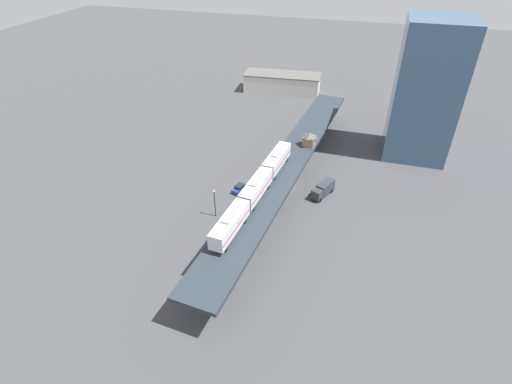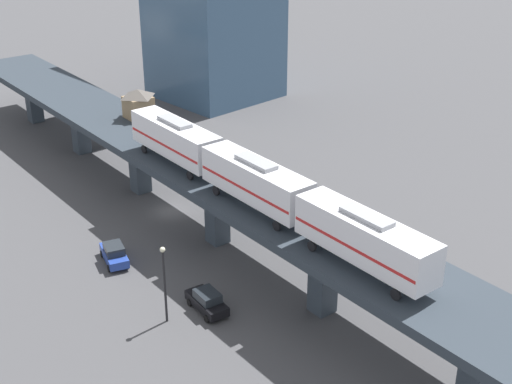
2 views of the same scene
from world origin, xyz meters
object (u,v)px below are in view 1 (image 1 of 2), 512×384
(street_car_black, at_px, (228,218))
(street_lamp, at_px, (215,201))
(warehouse_building, at_px, (282,83))
(office_tower, at_px, (426,91))
(subway_train, at_px, (256,188))
(delivery_truck, at_px, (323,189))
(street_car_blue, at_px, (240,188))
(signal_hut, at_px, (309,139))

(street_car_black, bearing_deg, street_lamp, 161.11)
(warehouse_building, bearing_deg, office_tower, -38.14)
(subway_train, height_order, warehouse_building, subway_train)
(street_car_black, height_order, street_lamp, street_lamp)
(delivery_truck, distance_m, warehouse_building, 69.98)
(subway_train, distance_m, street_car_blue, 16.19)
(warehouse_building, bearing_deg, street_car_blue, -85.10)
(delivery_truck, bearing_deg, warehouse_building, 111.49)
(street_car_black, bearing_deg, office_tower, 48.48)
(street_lamp, height_order, warehouse_building, street_lamp)
(subway_train, xyz_separation_m, warehouse_building, (-13.37, 80.54, -6.35))
(subway_train, xyz_separation_m, street_car_black, (-6.26, -0.64, -8.82))
(signal_hut, bearing_deg, street_car_blue, -133.20)
(warehouse_building, height_order, office_tower, office_tower)
(street_lamp, distance_m, warehouse_building, 80.13)
(street_lamp, xyz_separation_m, warehouse_building, (-3.77, 80.03, -0.70))
(subway_train, xyz_separation_m, signal_hut, (6.36, 26.05, -0.74))
(subway_train, relative_size, street_lamp, 5.37)
(signal_hut, distance_m, delivery_truck, 14.15)
(delivery_truck, bearing_deg, subway_train, -128.45)
(signal_hut, bearing_deg, street_lamp, -122.01)
(street_car_blue, bearing_deg, delivery_truck, 11.74)
(subway_train, distance_m, delivery_truck, 21.27)
(delivery_truck, bearing_deg, street_lamp, -145.66)
(street_car_blue, bearing_deg, street_lamp, -101.27)
(warehouse_building, bearing_deg, subway_train, -80.57)
(delivery_truck, height_order, street_lamp, street_lamp)
(street_car_black, relative_size, street_lamp, 0.67)
(street_car_blue, relative_size, street_car_black, 1.02)
(subway_train, xyz_separation_m, office_tower, (33.22, 43.95, 8.24))
(warehouse_building, xyz_separation_m, office_tower, (46.60, -36.58, 14.59))
(subway_train, relative_size, office_tower, 1.04)
(office_tower, bearing_deg, street_lamp, -134.59)
(street_car_blue, xyz_separation_m, street_car_black, (1.18, -11.99, 0.00))
(street_car_black, bearing_deg, subway_train, 5.85)
(delivery_truck, xyz_separation_m, street_lamp, (-21.86, -14.93, 2.35))
(signal_hut, distance_m, street_car_black, 30.62)
(signal_hut, height_order, street_car_black, signal_hut)
(subway_train, height_order, delivery_truck, subway_train)
(street_lamp, distance_m, office_tower, 62.57)
(delivery_truck, bearing_deg, signal_hut, 119.03)
(street_car_black, xyz_separation_m, office_tower, (39.49, 44.60, 17.06))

